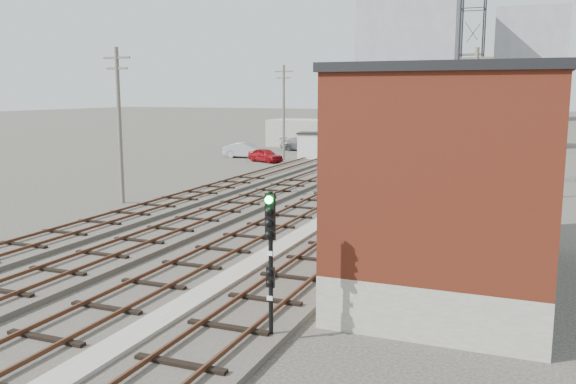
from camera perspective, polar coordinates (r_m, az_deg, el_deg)
The scene contains 23 objects.
ground at distance 70.16m, azimuth 13.87°, elevation 3.77°, with size 320.00×320.00×0.00m, color #282621.
track_right at distance 49.14m, azimuth 13.25°, elevation 1.64°, with size 3.20×90.00×0.39m.
track_mid_right at distance 49.89m, azimuth 8.70°, elevation 1.90°, with size 3.20×90.00×0.39m.
track_mid_left at distance 50.94m, azimuth 4.32°, elevation 2.13°, with size 3.20×90.00×0.39m.
track_left at distance 52.28m, azimuth 0.14°, elevation 2.34°, with size 3.20×90.00×0.39m.
platform_curb at distance 25.76m, azimuth 0.12°, elevation -4.91°, with size 0.90×28.00×0.26m, color gray.
brick_building at distance 21.49m, azimuth 15.66°, elevation 1.40°, with size 6.54×12.20×7.22m.
lattice_tower at distance 44.40m, azimuth 16.68°, elevation 10.28°, with size 1.60×1.60×15.00m.
utility_pole_left_a at distance 36.75m, azimuth -15.50°, elevation 6.39°, with size 1.80×0.24×9.00m.
utility_pole_left_b at distance 58.60m, azimuth -0.41°, elevation 7.70°, with size 1.80×0.24×9.00m.
utility_pole_left_c at distance 82.27m, azimuth 6.29°, elevation 8.11°, with size 1.80×0.24×9.00m.
utility_pole_right_a at distance 37.36m, azimuth 17.00°, elevation 6.37°, with size 1.80×0.24×9.00m.
utility_pole_right_b at distance 67.28m, azimuth 19.31°, elevation 7.39°, with size 1.80×0.24×9.00m.
apartment_left at distance 147.08m, azimuth 11.30°, elevation 12.48°, with size 22.00×14.00×30.00m, color gray.
apartment_right at distance 159.32m, azimuth 21.71°, elevation 11.03°, with size 16.00×12.00×26.00m, color gray.
shed_left at distance 73.99m, azimuth 1.51°, elevation 5.55°, with size 8.00×5.00×3.20m, color gray.
shed_right at distance 79.31m, azimuth 21.45°, elevation 5.46°, with size 6.00×6.00×4.00m, color gray.
signal_mast at distance 15.70m, azimuth -1.67°, elevation -5.92°, with size 0.40×0.41×3.99m.
switch_stand at distance 40.07m, azimuth 5.03°, elevation 0.85°, with size 0.35×0.35×1.24m.
site_trailer at distance 58.57m, azimuth 4.03°, elevation 4.28°, with size 6.66×3.78×2.65m.
car_red at distance 57.10m, azimuth -2.13°, elevation 3.46°, with size 1.50×3.74×1.27m, color maroon.
car_silver at distance 60.85m, azimuth -3.94°, elevation 3.91°, with size 1.58×4.53×1.49m, color #A2A4AA.
car_grey at distance 68.25m, azimuth 1.39°, elevation 4.51°, with size 2.06×5.06×1.47m, color slate.
Camera 1 is at (9.78, -9.18, 6.46)m, focal length 38.00 mm.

